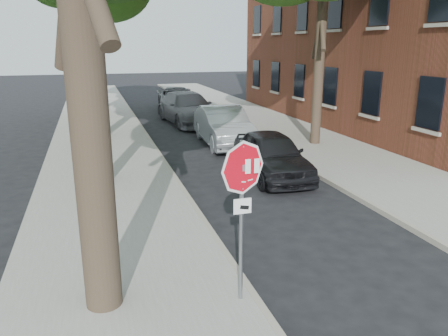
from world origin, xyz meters
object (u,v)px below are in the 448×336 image
at_px(car_c, 188,108).
at_px(car_b, 223,126).
at_px(car_a, 272,154).
at_px(stop_sign, 242,191).
at_px(car_d, 177,98).

bearing_deg(car_c, car_b, -92.16).
bearing_deg(car_a, car_b, 95.22).
distance_m(car_b, car_c, 5.50).
relative_size(car_a, car_b, 0.88).
xyz_separation_m(car_a, car_c, (-0.46, 10.28, 0.10)).
height_order(stop_sign, car_c, stop_sign).
bearing_deg(car_d, stop_sign, -92.00).
relative_size(stop_sign, car_c, 0.47).
height_order(car_a, car_d, car_a).
relative_size(car_b, car_c, 0.86).
relative_size(stop_sign, car_b, 0.55).
relative_size(car_b, car_d, 0.97).
bearing_deg(car_b, car_a, -85.86).
xyz_separation_m(stop_sign, car_b, (3.13, 11.31, -1.16)).
distance_m(stop_sign, car_c, 17.07).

